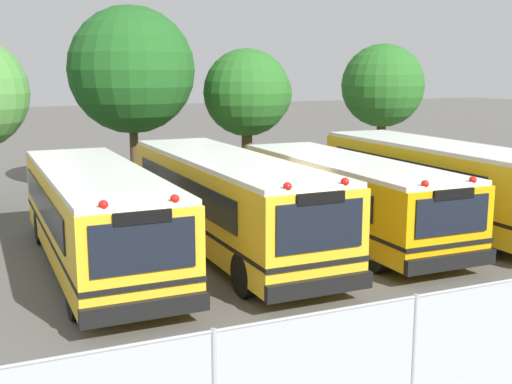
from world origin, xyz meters
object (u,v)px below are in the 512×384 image
at_px(school_bus_1, 227,199).
at_px(tree_2, 251,93).
at_px(school_bus_0, 96,214).
at_px(tree_1, 134,69).
at_px(school_bus_2, 345,194).
at_px(school_bus_3, 437,180).
at_px(tree_3, 382,85).

bearing_deg(school_bus_1, tree_2, -117.46).
bearing_deg(school_bus_0, school_bus_1, -176.60).
xyz_separation_m(school_bus_0, tree_1, (3.39, 9.75, 3.63)).
relative_size(school_bus_0, tree_1, 1.30).
bearing_deg(school_bus_0, school_bus_2, -179.67).
bearing_deg(tree_1, school_bus_3, -51.46).
height_order(tree_1, tree_2, tree_1).
height_order(school_bus_0, tree_1, tree_1).
xyz_separation_m(school_bus_1, tree_3, (10.79, 8.25, 2.86)).
bearing_deg(school_bus_2, school_bus_1, -1.83).
relative_size(school_bus_2, school_bus_3, 0.96).
xyz_separation_m(school_bus_3, tree_1, (-7.58, 9.52, 3.56)).
bearing_deg(school_bus_1, school_bus_3, 179.68).
bearing_deg(school_bus_3, school_bus_1, 0.39).
relative_size(school_bus_1, tree_2, 1.80).
relative_size(school_bus_0, school_bus_2, 1.01).
relative_size(school_bus_3, tree_2, 1.72).
xyz_separation_m(tree_1, tree_2, (4.93, -0.40, -1.01)).
distance_m(school_bus_0, tree_2, 12.79).
relative_size(school_bus_1, tree_1, 1.41).
bearing_deg(tree_3, tree_1, 173.42).
height_order(school_bus_2, tree_3, tree_3).
bearing_deg(school_bus_1, tree_1, -88.77).
bearing_deg(tree_1, school_bus_0, -109.17).
bearing_deg(school_bus_0, school_bus_3, -179.08).
distance_m(school_bus_0, school_bus_2, 7.42).
relative_size(school_bus_1, tree_3, 1.72).
bearing_deg(school_bus_0, tree_3, -149.86).
distance_m(school_bus_3, tree_2, 9.83).
bearing_deg(school_bus_0, tree_2, -131.97).
relative_size(school_bus_1, school_bus_2, 1.09).
distance_m(school_bus_2, tree_3, 11.35).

